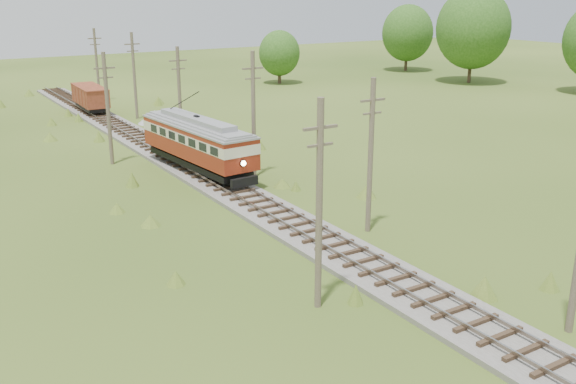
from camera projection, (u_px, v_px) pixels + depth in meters
railbed_main at (197, 171)px, 47.39m from camera, size 3.60×96.00×0.57m
streetcar at (198, 140)px, 46.38m from camera, size 3.88×12.45×5.64m
gondola at (90, 97)px, 69.64m from camera, size 2.69×7.59×2.49m
gravel_pile at (157, 117)px, 65.14m from camera, size 3.63×3.85×1.32m
utility_pole_r_2 at (371, 155)px, 34.80m from camera, size 1.60×0.30×8.60m
utility_pole_r_3 at (254, 114)px, 45.23m from camera, size 1.60×0.30×9.00m
utility_pole_r_4 at (180, 94)px, 55.77m from camera, size 1.60×0.30×8.40m
utility_pole_r_5 at (134, 75)px, 66.43m from camera, size 1.60×0.30×8.90m
utility_pole_r_6 at (97, 64)px, 76.90m from camera, size 1.60×0.30×8.70m
utility_pole_l_a at (319, 204)px, 26.11m from camera, size 1.60×0.30×9.00m
utility_pole_l_b at (108, 108)px, 48.73m from camera, size 1.60×0.30×8.60m
tree_right_4 at (473, 28)px, 91.70m from camera, size 10.50×10.50×13.53m
tree_right_5 at (407, 33)px, 106.14m from camera, size 8.40×8.40×10.82m
tree_mid_b at (279, 53)px, 92.03m from camera, size 5.88×5.88×7.57m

